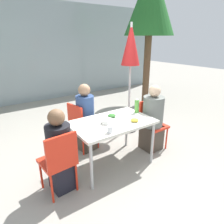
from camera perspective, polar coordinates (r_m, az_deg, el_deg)
ground_plane at (r=3.37m, az=0.00°, el=-14.40°), size 24.00×24.00×0.00m
building_facade at (r=6.81m, az=-22.10°, el=15.37°), size 10.00×0.20×3.00m
dining_table at (r=3.04m, az=0.00°, el=-3.83°), size 1.23×0.78×0.74m
chair_left at (r=2.62m, az=-14.82°, el=-12.79°), size 0.43×0.43×0.88m
person_left at (r=2.69m, az=-14.65°, el=-11.24°), size 0.31×0.31×1.14m
chair_right at (r=3.70m, az=11.11°, el=-2.36°), size 0.40×0.40×0.88m
person_right at (r=3.60m, az=11.48°, el=-2.34°), size 0.36×0.36×1.19m
chair_far at (r=3.55m, az=-9.00°, el=-3.27°), size 0.47×0.47×0.88m
person_far at (r=3.53m, az=-7.53°, el=-2.13°), size 0.32×0.32×1.22m
closed_umbrella at (r=4.07m, az=5.36°, el=17.00°), size 0.37×0.37×2.21m
plate_0 at (r=2.98m, az=6.47°, el=-2.57°), size 0.21×0.21×0.06m
plate_1 at (r=3.13m, az=-0.07°, el=-1.29°), size 0.23×0.23×0.06m
bottle at (r=3.35m, az=7.08°, el=1.68°), size 0.07×0.07×0.23m
drinking_cup at (r=2.64m, az=-0.58°, el=-4.96°), size 0.08×0.08×0.10m
salad_bowl at (r=2.93m, az=-1.38°, el=-2.67°), size 0.17×0.17×0.06m
tree_behind_right at (r=6.24m, az=10.98°, el=28.69°), size 1.40×1.40×3.82m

